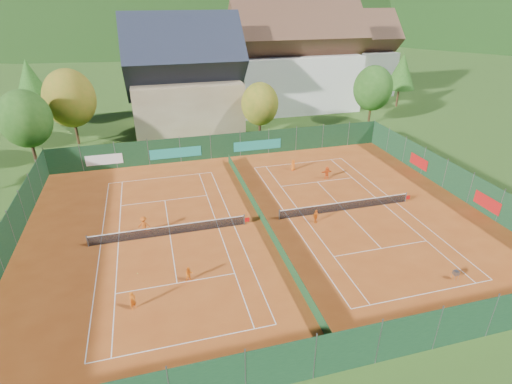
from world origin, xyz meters
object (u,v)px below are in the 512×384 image
Objects in this scene: hotel_block_a at (295,64)px; player_right_far_a at (293,165)px; player_right_far_b at (327,173)px; player_right_near at (316,216)px; hotel_block_b at (348,59)px; player_left_far at (144,225)px; player_left_mid at (189,274)px; ball_hopper at (456,273)px; player_left_near at (133,301)px; chalet at (185,82)px.

hotel_block_a is 28.38m from player_right_far_a.
player_right_far_a is at bearing -50.26° from player_right_far_b.
player_right_near is at bearing 58.36° from player_right_far_a.
player_left_far is (-40.00, -43.11, -5.84)m from hotel_block_b.
hotel_block_a reaches higher than player_right_far_b.
hotel_block_b is at bearing 46.87° from player_left_mid.
ball_hopper is at bearing 94.06° from player_right_far_b.
player_right_far_b reaches higher than player_left_mid.
player_right_far_a reaches higher than ball_hopper.
hotel_block_a is 15.29× the size of player_right_far_b.
player_right_near is (-25.49, -45.30, -5.99)m from hotel_block_b.
player_left_mid is at bearing -17.84° from player_left_near.
hotel_block_b is at bearing 22.99° from chalet.
player_right_far_a is (13.69, 16.48, 0.04)m from player_left_mid.
player_left_mid is at bearing 177.20° from player_right_near.
ball_hopper is at bearing 80.31° from player_right_far_a.
player_right_far_b is (4.78, 8.27, 0.08)m from player_right_near.
player_left_mid is 0.93× the size of player_right_far_a.
player_right_far_a is (-9.43, -25.90, -6.75)m from hotel_block_a.
player_left_near is at bearing -101.67° from chalet.
chalet reaches higher than ball_hopper.
hotel_block_a is 13.80× the size of player_left_far.
player_right_far_a is at bearing -64.31° from chalet.
player_left_far is (-20.96, 11.99, 0.23)m from ball_hopper.
chalet is 10.35× the size of player_left_far.
hotel_block_b is 62.87m from player_left_mid.
player_left_mid reaches higher than ball_hopper.
player_left_near is 25.28m from player_right_far_a.
hotel_block_a is 18.14× the size of player_left_mid.
hotel_block_a reaches higher than player_right_far_a.
ball_hopper is (-5.04, -47.10, -6.83)m from hotel_block_a.
player_right_far_b is (-20.71, -37.03, -5.91)m from hotel_block_b.
player_left_far reaches higher than player_right_near.
player_left_mid is at bearing 37.90° from player_right_far_b.
player_left_far is at bearing 16.26° from player_right_far_b.
player_right_far_b is at bearing 109.58° from player_right_far_a.
hotel_block_b is 14.51× the size of player_left_mid.
player_right_far_a is 4.14m from player_right_far_b.
chalet reaches higher than player_left_near.
player_left_far is 1.24× the size of player_right_near.
player_right_far_a is (16.57, 9.21, -0.15)m from player_left_far.
player_right_far_a is (-4.39, 21.20, 0.08)m from ball_hopper.
player_left_near is 16.87m from player_right_near.
hotel_block_b is at bearing 70.94° from ball_hopper.
player_left_mid is 21.43m from player_right_far_a.
chalet is 35.85m from hotel_block_b.
hotel_block_a is 16.14m from hotel_block_b.
player_right_near is 11.58m from player_right_far_a.
chalet is at bearing 77.09° from player_right_near.
player_left_far is at bearing 7.67° from player_right_far_a.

